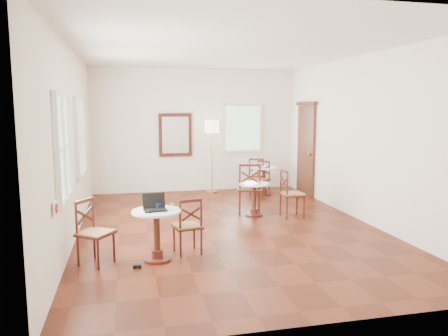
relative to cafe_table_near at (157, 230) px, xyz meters
name	(u,v)px	position (x,y,z in m)	size (l,w,h in m)	color
ground	(228,227)	(1.31, 1.38, -0.43)	(7.00, 7.00, 0.00)	#531C0E
room_shell	(221,117)	(1.25, 1.65, 1.46)	(5.02, 7.02, 3.01)	white
cafe_table_near	(157,230)	(0.00, 0.00, 0.00)	(0.66, 0.66, 0.70)	#4D1B13
cafe_table_mid	(254,196)	(2.00, 2.08, -0.04)	(0.60, 0.60, 0.63)	#4D1B13
cafe_table_back	(264,178)	(2.80, 3.97, -0.02)	(0.63, 0.63, 0.66)	#4D1B13
chair_near_a	(188,226)	(0.45, 0.18, -0.03)	(0.44, 0.44, 0.81)	#4D1B13
chair_near_b	(94,232)	(-0.82, 0.06, 0.00)	(0.56, 0.56, 0.86)	#4D1B13
chair_mid_a	(249,188)	(1.95, 2.27, 0.07)	(0.57, 0.57, 1.00)	#4D1B13
chair_mid_b	(291,194)	(2.64, 1.83, 0.02)	(0.42, 0.42, 0.90)	#4D1B13
chair_back_a	(257,175)	(2.72, 4.30, -0.01)	(0.51, 0.51, 0.85)	#4D1B13
chair_back_b	(260,179)	(2.65, 3.78, -0.01)	(0.54, 0.54, 0.84)	#4D1B13
floor_lamp	(212,132)	(1.66, 4.53, 1.06)	(0.34, 0.34, 1.76)	#BF8C3F
laptop	(155,206)	(-0.02, 0.03, 0.32)	(0.32, 0.28, 0.22)	black
mouse	(150,212)	(-0.09, -0.12, 0.28)	(0.09, 0.06, 0.03)	black
navy_mug	(159,206)	(0.04, 0.07, 0.30)	(0.10, 0.06, 0.08)	#0F1234
water_glass	(172,206)	(0.20, -0.01, 0.31)	(0.05, 0.05, 0.09)	white
power_adapter	(137,266)	(-0.28, -0.22, -0.41)	(0.11, 0.06, 0.04)	black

